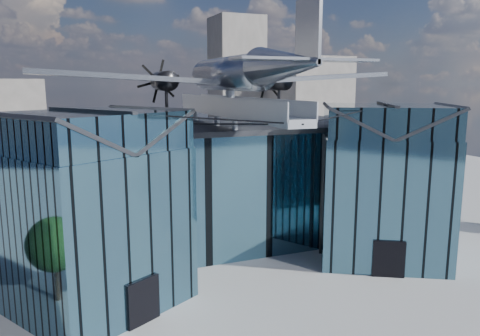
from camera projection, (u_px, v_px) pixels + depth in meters
name	position (u px, v px, depth m)	size (l,w,h in m)	color
ground_plane	(250.00, 271.00, 33.52)	(120.00, 120.00, 0.00)	gray
museum	(222.00, 180.00, 37.84)	(32.88, 24.50, 17.60)	#406B82
bg_towers	(139.00, 103.00, 78.31)	(77.00, 24.50, 26.00)	gray
tree_side_e	(416.00, 181.00, 48.02)	(3.52, 3.52, 5.00)	black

